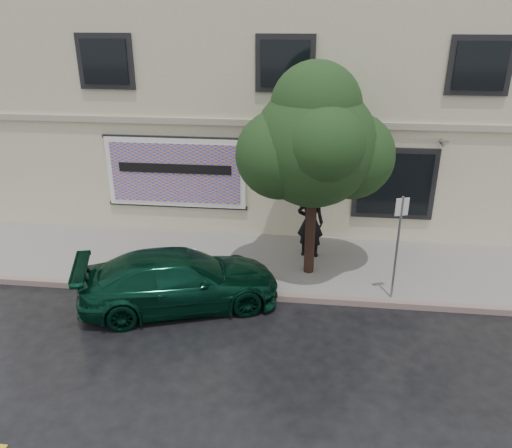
# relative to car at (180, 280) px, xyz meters

# --- Properties ---
(ground) EXTENTS (90.00, 90.00, 0.00)m
(ground) POSITION_rel_car_xyz_m (2.13, -1.01, -0.67)
(ground) COLOR black
(ground) RESTS_ON ground
(sidewalk) EXTENTS (20.00, 3.50, 0.15)m
(sidewalk) POSITION_rel_car_xyz_m (2.13, 2.24, -0.60)
(sidewalk) COLOR gray
(sidewalk) RESTS_ON ground
(curb) EXTENTS (20.00, 0.18, 0.16)m
(curb) POSITION_rel_car_xyz_m (2.13, 0.49, -0.60)
(curb) COLOR slate
(curb) RESTS_ON ground
(building) EXTENTS (20.00, 8.12, 7.00)m
(building) POSITION_rel_car_xyz_m (2.13, 7.98, 2.83)
(building) COLOR beige
(building) RESTS_ON ground
(billboard) EXTENTS (4.30, 0.16, 2.20)m
(billboard) POSITION_rel_car_xyz_m (-1.07, 3.90, 1.38)
(billboard) COLOR white
(billboard) RESTS_ON ground
(car) EXTENTS (5.04, 3.41, 1.35)m
(car) POSITION_rel_car_xyz_m (0.00, 0.00, 0.00)
(car) COLOR #072F1F
(car) RESTS_ON ground
(pedestrian) EXTENTS (0.76, 0.53, 1.99)m
(pedestrian) POSITION_rel_car_xyz_m (2.99, 2.72, 0.47)
(pedestrian) COLOR black
(pedestrian) RESTS_ON sidewalk
(umbrella) EXTENTS (1.16, 1.16, 0.70)m
(umbrella) POSITION_rel_car_xyz_m (2.99, 2.72, 1.82)
(umbrella) COLOR black
(umbrella) RESTS_ON pedestrian
(street_tree) EXTENTS (2.97, 2.97, 4.87)m
(street_tree) POSITION_rel_car_xyz_m (3.00, 1.77, 2.85)
(street_tree) COLOR black
(street_tree) RESTS_ON sidewalk
(fire_hydrant) EXTENTS (0.34, 0.32, 0.84)m
(fire_hydrant) POSITION_rel_car_xyz_m (0.10, 1.04, -0.12)
(fire_hydrant) COLOR white
(fire_hydrant) RESTS_ON sidewalk
(sign_pole) EXTENTS (0.31, 0.12, 2.57)m
(sign_pole) POSITION_rel_car_xyz_m (5.00, 0.69, 1.02)
(sign_pole) COLOR gray
(sign_pole) RESTS_ON sidewalk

